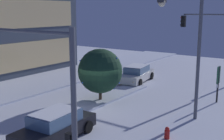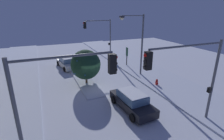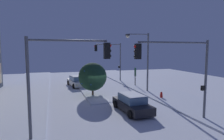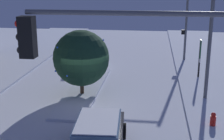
# 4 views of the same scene
# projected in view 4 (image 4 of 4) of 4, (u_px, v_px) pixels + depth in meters

# --- Properties ---
(ground) EXTENTS (52.00, 52.00, 0.00)m
(ground) POSITION_uv_depth(u_px,v_px,m) (86.00, 103.00, 17.21)
(ground) COLOR silver
(median_strip) EXTENTS (9.00, 1.80, 0.14)m
(median_strip) POSITION_uv_depth(u_px,v_px,m) (85.00, 89.00, 19.17)
(median_strip) COLOR silver
(median_strip) RESTS_ON ground
(car_near) EXTENTS (4.77, 2.24, 1.49)m
(car_near) POSITION_uv_depth(u_px,v_px,m) (98.00, 139.00, 11.84)
(car_near) COLOR black
(car_near) RESTS_ON ground
(car_far) EXTENTS (4.95, 2.60, 1.49)m
(car_far) POSITION_uv_depth(u_px,v_px,m) (89.00, 56.00, 24.66)
(car_far) COLOR silver
(car_far) RESTS_ON ground
(traffic_light_corner_near_right) EXTENTS (0.32, 4.46, 6.28)m
(traffic_light_corner_near_right) POSITION_uv_depth(u_px,v_px,m) (166.00, 8.00, 25.14)
(traffic_light_corner_near_right) COLOR #565960
(traffic_light_corner_near_right) RESTS_ON ground
(traffic_light_corner_near_left) EXTENTS (0.32, 5.86, 5.91)m
(traffic_light_corner_near_left) POSITION_uv_depth(u_px,v_px,m) (160.00, 81.00, 7.44)
(traffic_light_corner_near_left) COLOR #565960
(traffic_light_corner_near_left) RESTS_ON ground
(street_lamp_arched) EXTENTS (0.70, 2.87, 7.21)m
(street_lamp_arched) POSITION_uv_depth(u_px,v_px,m) (196.00, 13.00, 16.55)
(street_lamp_arched) COLOR #565960
(street_lamp_arched) RESTS_ON ground
(fire_hydrant) EXTENTS (0.48, 0.26, 0.76)m
(fire_hydrant) POSITION_uv_depth(u_px,v_px,m) (213.00, 121.00, 14.22)
(fire_hydrant) COLOR red
(fire_hydrant) RESTS_ON ground
(parking_info_sign) EXTENTS (0.55, 0.12, 2.67)m
(parking_info_sign) POSITION_uv_depth(u_px,v_px,m) (200.00, 55.00, 20.95)
(parking_info_sign) COLOR black
(parking_info_sign) RESTS_ON ground
(decorated_tree_median) EXTENTS (3.20, 3.15, 3.79)m
(decorated_tree_median) POSITION_uv_depth(u_px,v_px,m) (81.00, 58.00, 17.78)
(decorated_tree_median) COLOR #473323
(decorated_tree_median) RESTS_ON ground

